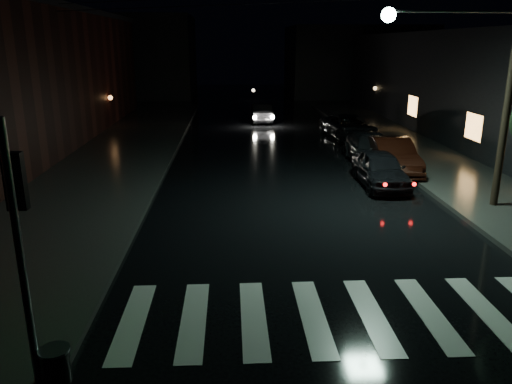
{
  "coord_description": "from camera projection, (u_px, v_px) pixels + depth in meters",
  "views": [
    {
      "loc": [
        0.8,
        -8.36,
        5.29
      ],
      "look_at": [
        1.43,
        3.99,
        1.6
      ],
      "focal_mm": 35.0,
      "sensor_mm": 36.0,
      "label": 1
    }
  ],
  "objects": [
    {
      "name": "ground",
      "position": [
        192.0,
        333.0,
        9.48
      ],
      "size": [
        120.0,
        120.0,
        0.0
      ],
      "primitive_type": "plane",
      "color": "black",
      "rests_on": "ground"
    },
    {
      "name": "sidewalk_left",
      "position": [
        104.0,
        163.0,
        22.61
      ],
      "size": [
        6.0,
        44.0,
        0.15
      ],
      "primitive_type": "cube",
      "color": "#282826",
      "rests_on": "ground"
    },
    {
      "name": "sidewalk_right",
      "position": [
        428.0,
        160.0,
        23.34
      ],
      "size": [
        4.0,
        44.0,
        0.15
      ],
      "primitive_type": "cube",
      "color": "#282826",
      "rests_on": "ground"
    },
    {
      "name": "building_far_left",
      "position": [
        124.0,
        57.0,
        50.92
      ],
      "size": [
        14.0,
        10.0,
        8.0
      ],
      "primitive_type": "cube",
      "color": "black",
      "rests_on": "ground"
    },
    {
      "name": "building_far_right",
      "position": [
        356.0,
        61.0,
        52.23
      ],
      "size": [
        14.0,
        10.0,
        7.0
      ],
      "primitive_type": "cube",
      "color": "black",
      "rests_on": "ground"
    },
    {
      "name": "crosswalk",
      "position": [
        342.0,
        315.0,
        10.1
      ],
      "size": [
        9.0,
        3.0,
        0.01
      ],
      "primitive_type": "cube",
      "color": "beige",
      "rests_on": "ground"
    },
    {
      "name": "signal_pole_corner",
      "position": [
        39.0,
        302.0,
        7.54
      ],
      "size": [
        0.68,
        0.61,
        4.2
      ],
      "color": "slate",
      "rests_on": "ground"
    },
    {
      "name": "utility_pole",
      "position": [
        492.0,
        67.0,
        15.29
      ],
      "size": [
        4.92,
        0.44,
        8.0
      ],
      "color": "black",
      "rests_on": "ground"
    },
    {
      "name": "parked_car_a",
      "position": [
        380.0,
        169.0,
        19.08
      ],
      "size": [
        1.68,
        4.0,
        1.35
      ],
      "primitive_type": "imported",
      "rotation": [
        0.0,
        0.0,
        -0.02
      ],
      "color": "black",
      "rests_on": "ground"
    },
    {
      "name": "parked_car_b",
      "position": [
        392.0,
        156.0,
        21.1
      ],
      "size": [
        1.74,
        4.49,
        1.46
      ],
      "primitive_type": "imported",
      "rotation": [
        0.0,
        0.0,
        -0.04
      ],
      "color": "black",
      "rests_on": "ground"
    },
    {
      "name": "parked_car_c",
      "position": [
        371.0,
        149.0,
        22.66
      ],
      "size": [
        2.05,
        4.77,
        1.37
      ],
      "primitive_type": "imported",
      "rotation": [
        0.0,
        0.0,
        -0.03
      ],
      "color": "black",
      "rests_on": "ground"
    },
    {
      "name": "parked_car_d",
      "position": [
        348.0,
        127.0,
        28.86
      ],
      "size": [
        2.82,
        5.07,
        1.34
      ],
      "primitive_type": "imported",
      "rotation": [
        0.0,
        0.0,
        0.13
      ],
      "color": "black",
      "rests_on": "ground"
    },
    {
      "name": "oncoming_car",
      "position": [
        261.0,
        113.0,
        34.84
      ],
      "size": [
        1.39,
        3.88,
        1.27
      ],
      "primitive_type": "imported",
      "rotation": [
        0.0,
        0.0,
        3.15
      ],
      "color": "black",
      "rests_on": "ground"
    }
  ]
}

